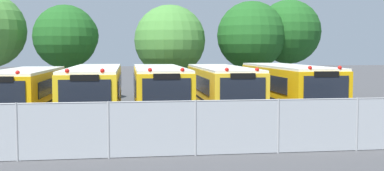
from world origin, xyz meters
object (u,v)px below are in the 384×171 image
(school_bus_2, at_px, (159,89))
(school_bus_4, at_px, (287,87))
(school_bus_3, at_px, (221,88))
(tree_3, at_px, (252,36))
(school_bus_1, at_px, (95,90))
(tree_2, at_px, (171,38))
(tree_4, at_px, (289,31))
(school_bus_0, at_px, (27,92))
(traffic_cone, at_px, (9,142))
(tree_1, at_px, (68,36))

(school_bus_2, xyz_separation_m, school_bus_4, (6.84, 0.14, 0.02))
(school_bus_3, distance_m, tree_3, 10.05)
(school_bus_1, bearing_deg, school_bus_2, -177.03)
(school_bus_4, bearing_deg, school_bus_3, -2.18)
(tree_2, distance_m, tree_4, 8.87)
(tree_4, bearing_deg, school_bus_1, -143.48)
(school_bus_0, xyz_separation_m, tree_4, (16.84, 9.90, 3.43))
(school_bus_2, height_order, tree_2, tree_2)
(school_bus_1, relative_size, traffic_cone, 18.57)
(school_bus_1, height_order, traffic_cone, school_bus_1)
(tree_1, relative_size, tree_2, 0.98)
(tree_1, bearing_deg, school_bus_1, -76.12)
(school_bus_0, xyz_separation_m, tree_3, (13.79, 9.05, 3.05))
(school_bus_3, xyz_separation_m, tree_2, (-1.78, 8.92, 2.84))
(school_bus_0, relative_size, school_bus_1, 0.83)
(school_bus_4, relative_size, tree_2, 1.58)
(school_bus_0, xyz_separation_m, tree_2, (8.01, 9.25, 2.88))
(school_bus_0, relative_size, tree_2, 1.41)
(tree_4, bearing_deg, school_bus_0, -149.55)
(tree_4, bearing_deg, tree_3, -164.39)
(school_bus_0, height_order, tree_4, tree_4)
(tree_1, distance_m, tree_3, 12.78)
(school_bus_0, distance_m, tree_1, 9.67)
(school_bus_3, bearing_deg, tree_4, -125.31)
(school_bus_2, distance_m, school_bus_4, 6.84)
(tree_2, distance_m, tree_3, 5.78)
(school_bus_4, bearing_deg, school_bus_0, 1.28)
(school_bus_2, bearing_deg, school_bus_0, 0.65)
(school_bus_4, xyz_separation_m, tree_3, (0.45, 8.89, 2.98))
(tree_2, xyz_separation_m, traffic_cone, (-7.17, -16.74, -3.95))
(school_bus_3, height_order, tree_1, tree_1)
(school_bus_1, distance_m, tree_2, 10.87)
(school_bus_1, xyz_separation_m, tree_4, (13.54, 10.03, 3.38))
(school_bus_0, relative_size, tree_3, 1.34)
(tree_2, bearing_deg, tree_3, -1.97)
(tree_3, bearing_deg, tree_1, 179.58)
(school_bus_4, xyz_separation_m, traffic_cone, (-12.50, -7.65, -1.14))
(school_bus_1, bearing_deg, tree_1, -75.64)
(tree_2, relative_size, tree_4, 0.93)
(school_bus_4, height_order, tree_3, tree_3)
(school_bus_3, bearing_deg, traffic_cone, 42.18)
(tree_1, bearing_deg, tree_3, -0.42)
(school_bus_0, distance_m, school_bus_3, 9.80)
(school_bus_0, distance_m, school_bus_4, 13.35)
(school_bus_4, xyz_separation_m, tree_1, (-12.34, 8.99, 2.91))
(school_bus_2, height_order, tree_3, tree_3)
(school_bus_1, bearing_deg, tree_2, -116.21)
(tree_3, distance_m, tree_4, 3.19)
(school_bus_3, height_order, tree_2, tree_2)
(school_bus_2, distance_m, traffic_cone, 9.47)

